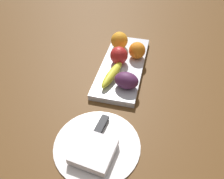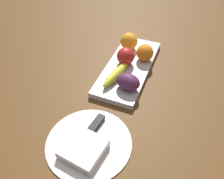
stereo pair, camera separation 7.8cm
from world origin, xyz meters
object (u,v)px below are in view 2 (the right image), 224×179
at_px(folded_napkin, 83,148).
at_px(orange_near_banana, 129,41).
at_px(orange_near_apple, 145,53).
at_px(knife, 92,129).
at_px(banana, 116,74).
at_px(dinner_plate, 89,142).
at_px(grape_bunch, 128,82).
at_px(fruit_tray, 129,67).
at_px(apple, 126,56).

bearing_deg(folded_napkin, orange_near_banana, -175.76).
relative_size(orange_near_apple, knife, 0.38).
bearing_deg(banana, orange_near_banana, 16.47).
relative_size(banana, orange_near_banana, 2.26).
bearing_deg(dinner_plate, grape_bunch, 170.79).
bearing_deg(grape_bunch, dinner_plate, -9.21).
relative_size(fruit_tray, orange_near_apple, 6.00).
bearing_deg(orange_near_apple, banana, -24.69).
bearing_deg(dinner_plate, orange_near_apple, 173.77).
bearing_deg(orange_near_banana, knife, 3.93).
relative_size(dinner_plate, folded_napkin, 2.29).
bearing_deg(orange_near_banana, banana, 4.72).
xyz_separation_m(fruit_tray, orange_near_banana, (-0.11, -0.04, 0.05)).
height_order(banana, orange_near_apple, orange_near_apple).
distance_m(orange_near_banana, knife, 0.45).
height_order(orange_near_banana, grape_bunch, orange_near_banana).
height_order(fruit_tray, dinner_plate, fruit_tray).
xyz_separation_m(orange_near_apple, orange_near_banana, (-0.05, -0.09, 0.00)).
relative_size(folded_napkin, knife, 0.63).
distance_m(dinner_plate, knife, 0.05).
relative_size(apple, banana, 0.43).
bearing_deg(banana, dinner_plate, -163.87).
height_order(orange_near_apple, grape_bunch, orange_near_apple).
height_order(orange_near_banana, knife, orange_near_banana).
distance_m(orange_near_apple, dinner_plate, 0.44).
xyz_separation_m(grape_bunch, knife, (0.20, -0.05, -0.04)).
xyz_separation_m(grape_bunch, dinner_plate, (0.25, -0.04, -0.05)).
xyz_separation_m(fruit_tray, grape_bunch, (0.13, 0.04, 0.04)).
height_order(banana, knife, banana).
height_order(fruit_tray, orange_near_banana, orange_near_banana).
distance_m(banana, orange_near_apple, 0.17).
height_order(apple, grape_bunch, apple).
distance_m(fruit_tray, knife, 0.34).
bearing_deg(folded_napkin, banana, -176.07).
xyz_separation_m(orange_near_apple, grape_bunch, (0.19, -0.01, -0.00)).
bearing_deg(knife, dinner_plate, 18.14).
xyz_separation_m(fruit_tray, dinner_plate, (0.38, 0.00, -0.01)).
relative_size(fruit_tray, knife, 2.27).
relative_size(orange_near_banana, grape_bunch, 0.83).
bearing_deg(dinner_plate, apple, -177.39).
distance_m(fruit_tray, banana, 0.10).
xyz_separation_m(apple, orange_near_banana, (-0.11, -0.02, 0.00)).
relative_size(grape_bunch, dinner_plate, 0.34).
distance_m(dinner_plate, folded_napkin, 0.04).
distance_m(banana, orange_near_banana, 0.21).
bearing_deg(folded_napkin, knife, -173.99).
relative_size(grape_bunch, knife, 0.49).
xyz_separation_m(banana, dinner_plate, (0.29, 0.02, -0.04)).
distance_m(apple, dinner_plate, 0.39).
distance_m(orange_near_apple, knife, 0.40).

